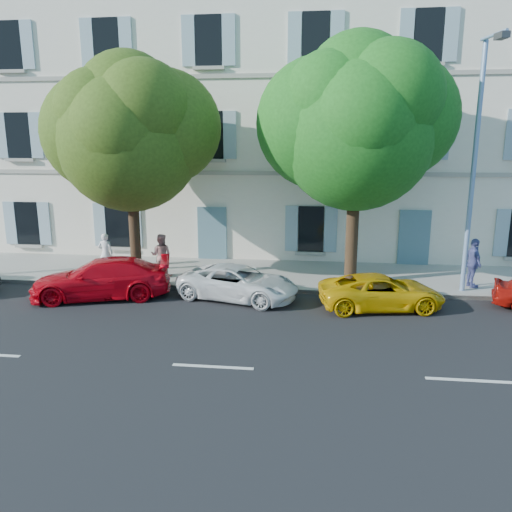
# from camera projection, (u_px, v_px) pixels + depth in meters

# --- Properties ---
(ground) EXTENTS (90.00, 90.00, 0.00)m
(ground) POSITION_uv_depth(u_px,v_px,m) (238.00, 312.00, 15.96)
(ground) COLOR black
(sidewalk) EXTENTS (36.00, 4.50, 0.15)m
(sidewalk) POSITION_uv_depth(u_px,v_px,m) (255.00, 274.00, 20.25)
(sidewalk) COLOR #A09E96
(sidewalk) RESTS_ON ground
(kerb) EXTENTS (36.00, 0.16, 0.16)m
(kerb) POSITION_uv_depth(u_px,v_px,m) (248.00, 289.00, 18.15)
(kerb) COLOR #9E998E
(kerb) RESTS_ON ground
(building) EXTENTS (28.00, 7.00, 12.00)m
(building) POSITION_uv_depth(u_px,v_px,m) (269.00, 128.00, 24.49)
(building) COLOR white
(building) RESTS_ON ground
(car_red_coupe) EXTENTS (5.07, 3.13, 1.37)m
(car_red_coupe) POSITION_uv_depth(u_px,v_px,m) (101.00, 278.00, 17.33)
(car_red_coupe) COLOR red
(car_red_coupe) RESTS_ON ground
(car_white_coupe) EXTENTS (4.53, 2.95, 1.16)m
(car_white_coupe) POSITION_uv_depth(u_px,v_px,m) (238.00, 283.00, 17.20)
(car_white_coupe) COLOR white
(car_white_coupe) RESTS_ON ground
(car_yellow_supercar) EXTENTS (4.27, 2.49, 1.12)m
(car_yellow_supercar) POSITION_uv_depth(u_px,v_px,m) (381.00, 292.00, 16.23)
(car_yellow_supercar) COLOR #DEA809
(car_yellow_supercar) RESTS_ON ground
(tree_left) EXTENTS (5.24, 5.24, 8.12)m
(tree_left) POSITION_uv_depth(u_px,v_px,m) (130.00, 140.00, 18.22)
(tree_left) COLOR #3A2819
(tree_left) RESTS_ON sidewalk
(tree_right) EXTENTS (5.57, 5.57, 8.58)m
(tree_right) POSITION_uv_depth(u_px,v_px,m) (356.00, 132.00, 17.55)
(tree_right) COLOR #3A2819
(tree_right) RESTS_ON sidewalk
(street_lamp) EXTENTS (0.38, 1.80, 8.41)m
(street_lamp) POSITION_uv_depth(u_px,v_px,m) (477.00, 154.00, 16.55)
(street_lamp) COLOR #7293BF
(street_lamp) RESTS_ON sidewalk
(pedestrian_a) EXTENTS (0.61, 0.42, 1.62)m
(pedestrian_a) POSITION_uv_depth(u_px,v_px,m) (106.00, 253.00, 20.03)
(pedestrian_a) COLOR white
(pedestrian_a) RESTS_ON sidewalk
(pedestrian_b) EXTENTS (0.82, 0.64, 1.69)m
(pedestrian_b) POSITION_uv_depth(u_px,v_px,m) (161.00, 255.00, 19.45)
(pedestrian_b) COLOR tan
(pedestrian_b) RESTS_ON sidewalk
(pedestrian_c) EXTENTS (0.60, 1.11, 1.80)m
(pedestrian_c) POSITION_uv_depth(u_px,v_px,m) (473.00, 263.00, 18.00)
(pedestrian_c) COLOR #515995
(pedestrian_c) RESTS_ON sidewalk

